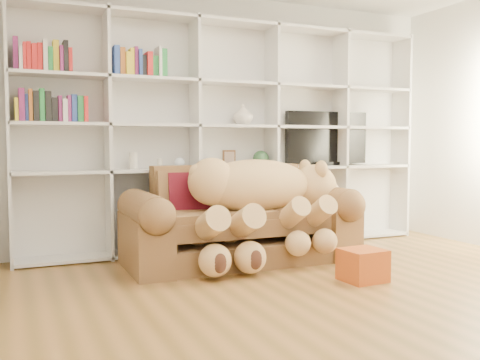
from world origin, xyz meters
name	(u,v)px	position (x,y,z in m)	size (l,w,h in m)	color
floor	(366,309)	(0.00, 0.00, 0.00)	(5.00, 5.00, 0.00)	brown
wall_back	(227,122)	(0.00, 2.50, 1.35)	(5.00, 0.02, 2.70)	silver
bookshelf	(211,125)	(-0.24, 2.36, 1.31)	(4.43, 0.35, 2.40)	silver
sofa	(240,225)	(-0.21, 1.69, 0.34)	(2.15, 0.93, 0.90)	brown
teddy_bear	(260,196)	(-0.08, 1.50, 0.63)	(1.66, 0.90, 0.96)	#DABB6D
throw_pillow	(188,194)	(-0.66, 1.84, 0.65)	(0.38, 0.12, 0.38)	#5D0F19
gift_box	(363,265)	(0.42, 0.61, 0.13)	(0.33, 0.30, 0.26)	#B44C18
tv	(326,139)	(1.18, 2.35, 1.17)	(1.04, 0.18, 0.62)	black
picture_frame	(229,158)	(-0.06, 2.30, 0.96)	(0.14, 0.03, 0.17)	brown
green_vase	(261,159)	(0.31, 2.30, 0.95)	(0.17, 0.17, 0.17)	#305D36
figurine_tall	(133,161)	(-1.08, 2.30, 0.95)	(0.08, 0.08, 0.17)	beige
figurine_short	(160,164)	(-0.81, 2.30, 0.92)	(0.06, 0.06, 0.10)	beige
snow_globe	(180,163)	(-0.60, 2.30, 0.92)	(0.11, 0.11, 0.11)	white
shelf_vase	(243,114)	(0.10, 2.30, 1.42)	(0.21, 0.21, 0.22)	beige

